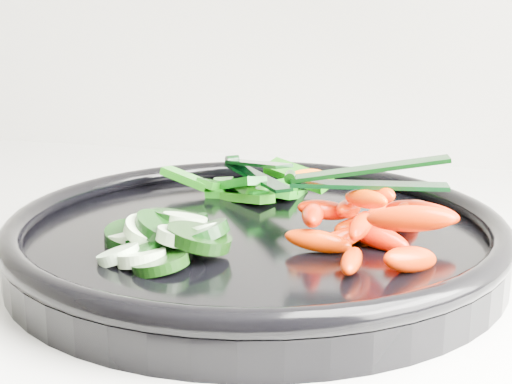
# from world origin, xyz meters

# --- Properties ---
(veggie_tray) EXTENTS (0.43, 0.43, 0.04)m
(veggie_tray) POSITION_xyz_m (0.70, 1.62, 0.95)
(veggie_tray) COLOR black
(veggie_tray) RESTS_ON counter
(cucumber_pile) EXTENTS (0.12, 0.13, 0.04)m
(cucumber_pile) POSITION_xyz_m (0.65, 1.57, 0.96)
(cucumber_pile) COLOR black
(cucumber_pile) RESTS_ON veggie_tray
(carrot_pile) EXTENTS (0.14, 0.16, 0.06)m
(carrot_pile) POSITION_xyz_m (0.79, 1.61, 0.97)
(carrot_pile) COLOR red
(carrot_pile) RESTS_ON veggie_tray
(pepper_pile) EXTENTS (0.15, 0.10, 0.04)m
(pepper_pile) POSITION_xyz_m (0.67, 1.72, 0.96)
(pepper_pile) COLOR #0A7011
(pepper_pile) RESTS_ON veggie_tray
(tong_carrot) EXTENTS (0.11, 0.04, 0.02)m
(tong_carrot) POSITION_xyz_m (0.78, 1.61, 1.00)
(tong_carrot) COLOR black
(tong_carrot) RESTS_ON carrot_pile
(tong_pepper) EXTENTS (0.09, 0.10, 0.02)m
(tong_pepper) POSITION_xyz_m (0.67, 1.71, 0.98)
(tong_pepper) COLOR black
(tong_pepper) RESTS_ON pepper_pile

